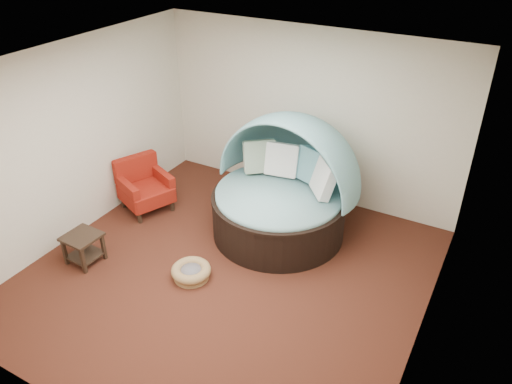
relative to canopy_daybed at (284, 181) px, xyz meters
The scene contains 10 objects.
floor 1.57m from the canopy_daybed, 97.29° to the right, with size 5.00×5.00×0.00m, color #491F14.
wall_back 1.32m from the canopy_daybed, 98.06° to the left, with size 5.00×5.00×0.00m, color beige.
wall_front 3.86m from the canopy_daybed, 92.52° to the right, with size 5.00×5.00×0.00m, color beige.
wall_left 3.03m from the canopy_daybed, 153.79° to the right, with size 5.00×5.00×0.00m, color beige.
wall_right 2.74m from the canopy_daybed, 29.39° to the right, with size 5.00×5.00×0.00m, color beige.
ceiling 2.37m from the canopy_daybed, 97.29° to the right, with size 5.00×5.00×0.00m, color white.
canopy_daybed is the anchor object (origin of this frame).
pet_basket 1.85m from the canopy_daybed, 109.04° to the right, with size 0.58×0.58×0.19m.
red_armchair 2.32m from the canopy_daybed, 166.89° to the right, with size 0.95×0.95×0.85m.
side_table 2.93m from the canopy_daybed, 135.16° to the right, with size 0.47×0.47×0.43m.
Camera 1 is at (2.86, -4.39, 4.37)m, focal length 35.00 mm.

